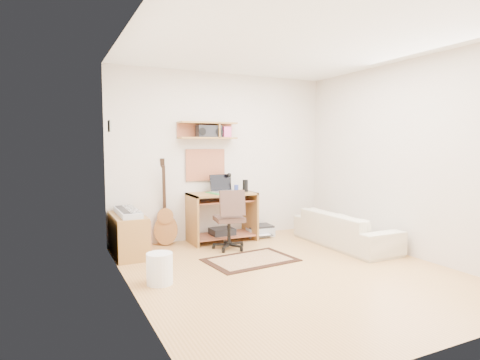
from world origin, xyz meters
name	(u,v)px	position (x,y,z in m)	size (l,w,h in m)	color
floor	(290,272)	(0.00, 0.00, -0.01)	(3.60, 4.00, 0.01)	tan
ceiling	(293,44)	(0.00, 0.00, 2.60)	(3.60, 4.00, 0.01)	white
back_wall	(222,156)	(0.00, 2.00, 1.30)	(3.60, 0.01, 2.60)	beige
left_wall	(131,164)	(-1.80, 0.00, 1.30)	(0.01, 4.00, 2.60)	beige
right_wall	(405,158)	(1.80, 0.00, 1.30)	(0.01, 4.00, 2.60)	beige
wall_shelf	(208,130)	(-0.30, 1.88, 1.70)	(0.90, 0.25, 0.26)	#9E7038
cork_board	(205,165)	(-0.30, 1.98, 1.17)	(0.64, 0.03, 0.49)	tan
wall_photo	(109,126)	(-1.79, 1.50, 1.72)	(0.02, 0.20, 0.15)	#4C8CBF
desk	(222,217)	(-0.13, 1.73, 0.38)	(1.00, 0.55, 0.75)	#9E7038
laptop	(225,184)	(-0.09, 1.71, 0.89)	(0.37, 0.37, 0.28)	silver
speaker	(245,186)	(0.24, 1.68, 0.85)	(0.09, 0.09, 0.19)	black
desk_lamp	(231,182)	(0.08, 1.87, 0.89)	(0.10, 0.10, 0.29)	black
pencil_cup	(236,188)	(0.16, 1.83, 0.80)	(0.07, 0.07, 0.10)	#3847A9
boombox	(209,132)	(-0.28, 1.87, 1.68)	(0.38, 0.17, 0.19)	black
rug	(251,260)	(-0.22, 0.60, 0.01)	(1.11, 0.74, 0.01)	tan
task_chair	(229,219)	(-0.23, 1.24, 0.44)	(0.44, 0.44, 0.87)	#3D2B24
cabinet	(128,235)	(-1.58, 1.55, 0.28)	(0.40, 0.90, 0.55)	#9E7038
music_keyboard	(128,212)	(-1.58, 1.55, 0.59)	(0.25, 0.81, 0.07)	#B2B5BA
guitar	(165,202)	(-0.98, 1.86, 0.65)	(0.34, 0.22, 1.29)	#9D6330
waste_basket	(160,269)	(-1.49, 0.25, 0.17)	(0.28, 0.28, 0.33)	white
printer	(259,230)	(0.55, 1.80, 0.08)	(0.44, 0.34, 0.17)	#A5A8AA
sofa	(345,223)	(1.38, 0.67, 0.33)	(1.70, 0.50, 0.66)	beige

